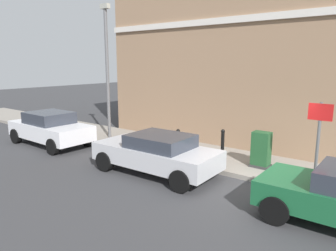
% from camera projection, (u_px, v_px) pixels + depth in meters
% --- Properties ---
extents(ground, '(80.00, 80.00, 0.00)m').
position_uv_depth(ground, '(253.00, 191.00, 8.63)').
color(ground, '#38383A').
extents(sidewalk, '(2.62, 30.00, 0.15)m').
position_uv_depth(sidewalk, '(139.00, 142.00, 13.68)').
color(sidewalk, gray).
rests_on(sidewalk, ground).
extents(corner_building, '(7.90, 10.61, 8.74)m').
position_uv_depth(corner_building, '(251.00, 44.00, 15.28)').
color(corner_building, '#937256').
rests_on(corner_building, ground).
extents(car_silver, '(1.89, 4.08, 1.28)m').
position_uv_depth(car_silver, '(157.00, 153.00, 9.85)').
color(car_silver, '#B7B7BC').
rests_on(car_silver, ground).
extents(car_white, '(1.88, 4.00, 1.41)m').
position_uv_depth(car_white, '(50.00, 128.00, 13.38)').
color(car_white, silver).
rests_on(car_white, ground).
extents(utility_cabinet, '(0.46, 0.61, 1.15)m').
position_uv_depth(utility_cabinet, '(261.00, 151.00, 10.07)').
color(utility_cabinet, '#1E4C28').
rests_on(utility_cabinet, sidewalk).
extents(bollard_near_cabinet, '(0.14, 0.14, 1.04)m').
position_uv_depth(bollard_near_cabinet, '(223.00, 143.00, 11.00)').
color(bollard_near_cabinet, black).
rests_on(bollard_near_cabinet, sidewalk).
extents(bollard_far_kerb, '(0.14, 0.14, 1.04)m').
position_uv_depth(bollard_far_kerb, '(178.00, 143.00, 11.02)').
color(bollard_far_kerb, black).
rests_on(bollard_far_kerb, sidewalk).
extents(street_sign, '(0.08, 0.60, 2.30)m').
position_uv_depth(street_sign, '(319.00, 132.00, 8.22)').
color(street_sign, '#59595B').
rests_on(street_sign, sidewalk).
extents(lamppost, '(0.20, 0.44, 5.72)m').
position_uv_depth(lamppost, '(107.00, 66.00, 13.64)').
color(lamppost, '#59595B').
rests_on(lamppost, sidewalk).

